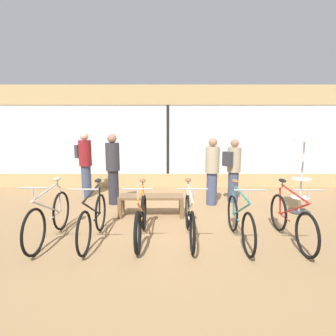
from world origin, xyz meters
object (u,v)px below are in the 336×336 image
object	(u,v)px
bicycle_far_left	(50,217)
customer_near_bench	(212,170)
bicycle_right	(240,220)
customer_mid_floor	(113,167)
display_bench	(151,199)
customer_near_rack	(234,169)
bicycle_left	(94,219)
bicycle_far_right	(291,220)
bicycle_center_right	(190,218)
customer_by_window	(85,162)
bicycle_center_left	(141,219)
accessory_rack	(302,182)

from	to	relation	value
bicycle_far_left	customer_near_bench	size ratio (longest dim) A/B	1.05
bicycle_right	customer_mid_floor	bearing A→B (deg)	139.63
bicycle_right	display_bench	size ratio (longest dim) A/B	1.19
customer_near_rack	customer_mid_floor	distance (m)	3.05
bicycle_left	bicycle_right	xyz separation A→B (m)	(2.48, -0.02, -0.00)
bicycle_far_left	bicycle_far_right	size ratio (longest dim) A/B	1.02
customer_near_rack	bicycle_far_right	bearing A→B (deg)	-80.46
customer_near_bench	bicycle_center_right	bearing A→B (deg)	-109.47
bicycle_far_left	bicycle_center_right	world-z (taller)	bicycle_far_left
bicycle_far_left	bicycle_far_right	world-z (taller)	bicycle_far_left
customer_near_rack	customer_by_window	world-z (taller)	customer_by_window
bicycle_center_left	accessory_rack	distance (m)	3.78
customer_mid_floor	customer_near_bench	world-z (taller)	customer_mid_floor
bicycle_far_left	bicycle_center_right	distance (m)	2.40
customer_near_bench	customer_near_rack	bearing A→B (deg)	22.77
bicycle_left	bicycle_center_left	size ratio (longest dim) A/B	1.01
bicycle_right	customer_near_rack	bearing A→B (deg)	79.02
bicycle_left	accessory_rack	distance (m)	4.55
bicycle_center_left	customer_near_rack	world-z (taller)	customer_near_rack
bicycle_far_left	customer_by_window	distance (m)	2.91
bicycle_far_right	accessory_rack	distance (m)	1.83
display_bench	customer_near_bench	distance (m)	1.76
bicycle_far_left	customer_near_bench	bearing A→B (deg)	33.79
display_bench	customer_near_bench	world-z (taller)	customer_near_bench
bicycle_center_right	customer_mid_floor	world-z (taller)	customer_mid_floor
bicycle_right	customer_by_window	size ratio (longest dim) A/B	0.93
bicycle_left	bicycle_far_right	distance (m)	3.35
bicycle_far_right	customer_near_rack	world-z (taller)	customer_near_rack
customer_near_bench	bicycle_far_right	bearing A→B (deg)	-65.36
bicycle_center_right	customer_mid_floor	xyz separation A→B (m)	(-1.75, 2.09, 0.55)
bicycle_center_left	customer_near_rack	distance (m)	3.18
bicycle_left	bicycle_center_left	bearing A→B (deg)	4.29
bicycle_far_left	accessory_rack	bearing A→B (deg)	16.47
bicycle_far_left	bicycle_left	bearing A→B (deg)	-2.17
accessory_rack	display_bench	world-z (taller)	accessory_rack
bicycle_far_right	customer_by_window	xyz separation A→B (m)	(-4.36, 2.90, 0.59)
bicycle_left	customer_by_window	xyz separation A→B (m)	(-1.01, 2.87, 0.58)
bicycle_right	display_bench	bearing A→B (deg)	140.47
bicycle_left	bicycle_far_left	bearing A→B (deg)	177.83
customer_mid_floor	customer_by_window	bearing A→B (deg)	142.53
bicycle_left	customer_mid_floor	xyz separation A→B (m)	(-0.10, 2.18, 0.54)
bicycle_center_left	display_bench	distance (m)	1.23
customer_by_window	customer_mid_floor	xyz separation A→B (m)	(0.91, -0.70, -0.04)
bicycle_far_right	customer_near_bench	world-z (taller)	customer_near_bench
bicycle_far_right	display_bench	world-z (taller)	bicycle_far_right
bicycle_left	accessory_rack	world-z (taller)	accessory_rack
bicycle_center_left	customer_mid_floor	bearing A→B (deg)	113.23
customer_near_rack	customer_mid_floor	world-z (taller)	customer_mid_floor
display_bench	customer_by_window	bearing A→B (deg)	140.27
bicycle_left	display_bench	xyz separation A→B (m)	(0.90, 1.28, -0.02)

